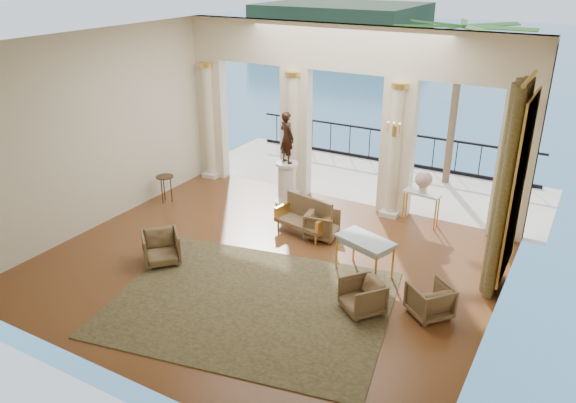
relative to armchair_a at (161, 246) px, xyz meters
The scene contains 23 objects.
floor 2.21m from the armchair_a, 26.52° to the left, with size 9.00×9.00×0.00m, color #462413.
room_walls 3.18m from the armchair_a, ahead, with size 9.00×9.00×9.00m.
arcade 5.63m from the armchair_a, 67.86° to the left, with size 9.00×0.56×4.50m.
terrace 7.06m from the armchair_a, 73.93° to the left, with size 10.00×3.60×0.10m, color beige.
balustrade 8.60m from the armchair_a, 76.88° to the left, with size 9.00×0.06×1.03m.
palm_tree 9.31m from the armchair_a, 62.45° to the left, with size 2.00×2.00×4.50m.
headland 76.39m from the armchair_a, 111.56° to the left, with size 22.00×18.00×6.00m, color black.
sea 61.34m from the armchair_a, 88.17° to the left, with size 160.00×160.00×0.00m, color #2C6689.
curtain 6.91m from the armchair_a, 21.64° to the left, with size 0.33×1.40×4.09m.
window_frame 7.09m from the armchair_a, 21.07° to the left, with size 0.04×1.60×3.40m, color gold.
wall_sconce 5.89m from the armchair_a, 53.21° to the left, with size 0.30×0.11×0.33m.
rug 2.53m from the armchair_a, ahead, with size 5.04×3.92×0.02m, color #30341B.
armchair_a is the anchor object (origin of this frame).
armchair_b 4.38m from the armchair_a, ahead, with size 0.67×0.63×0.69m, color #40371E.
armchair_c 5.52m from the armchair_a, ahead, with size 0.67×0.63×0.69m, color #40371E.
armchair_d 3.62m from the armchair_a, 48.04° to the left, with size 0.68×0.64×0.70m, color #40371E.
settee 3.33m from the armchair_a, 53.46° to the left, with size 1.39×0.80×0.86m.
game_table 4.23m from the armchair_a, 23.38° to the left, with size 1.28×0.96×0.78m.
pedestal 4.06m from the armchair_a, 79.34° to the left, with size 0.62×0.62×1.14m.
statue 4.30m from the armchair_a, 79.34° to the left, with size 0.48×0.31×1.31m, color #2F1E15.
console_table 6.13m from the armchair_a, 47.27° to the left, with size 0.91×0.45×0.83m.
urn 6.16m from the armchair_a, 47.27° to the left, with size 0.40×0.40×0.53m.
side_table 3.25m from the armchair_a, 129.23° to the left, with size 0.45×0.45×0.73m.
Camera 1 is at (5.48, -8.68, 5.88)m, focal length 35.00 mm.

